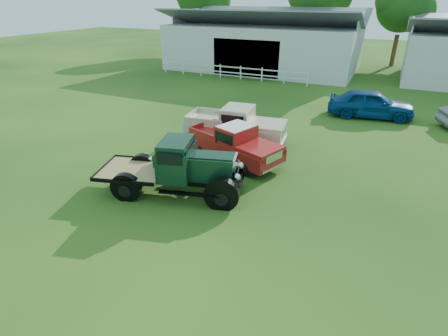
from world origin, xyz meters
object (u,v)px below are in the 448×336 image
at_px(vintage_flatbed, 175,167).
at_px(white_pickup, 236,126).
at_px(misc_car_blue, 371,104).
at_px(red_pickup, 234,143).

relative_size(vintage_flatbed, white_pickup, 1.06).
bearing_deg(misc_car_blue, vintage_flatbed, 146.74).
height_order(red_pickup, misc_car_blue, red_pickup).
relative_size(vintage_flatbed, red_pickup, 1.16).
distance_m(white_pickup, misc_car_blue, 9.43).
bearing_deg(vintage_flatbed, misc_car_blue, 49.86).
relative_size(red_pickup, white_pickup, 0.92).
height_order(vintage_flatbed, white_pickup, vintage_flatbed).
bearing_deg(vintage_flatbed, red_pickup, 60.68).
distance_m(vintage_flatbed, misc_car_blue, 14.22).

